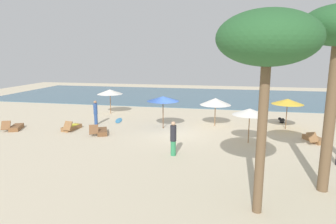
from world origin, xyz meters
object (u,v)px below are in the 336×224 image
Objects in this scene: dog at (282,120)px; lounger_0 at (15,127)px; palm_1 at (268,41)px; surfboard at (119,120)px; umbrella_2 at (288,102)px; lounger_1 at (101,131)px; umbrella_4 at (215,101)px; umbrella_1 at (250,112)px; umbrella_3 at (163,99)px; lounger_3 at (314,139)px; person_2 at (173,138)px; person_1 at (96,112)px; lounger_2 at (71,127)px; umbrella_0 at (110,92)px.

lounger_0 is at bearing -162.14° from dog.
palm_1 is 3.44× the size of surfboard.
umbrella_2 reaches higher than lounger_1.
dog is at bearing 22.23° from umbrella_4.
umbrella_1 reaches higher than umbrella_4.
palm_1 is at bearing -41.25° from lounger_1.
umbrella_4 is at bearing 99.49° from palm_1.
lounger_0 is at bearing -178.55° from lounger_1.
lounger_3 is at bearing -8.23° from umbrella_3.
umbrella_3 reaches higher than person_2.
palm_1 reaches higher than lounger_1.
palm_1 is (10.57, -10.30, 4.60)m from person_1.
dog is at bearing 102.19° from lounger_3.
lounger_2 is at bearing 154.79° from person_2.
umbrella_0 is 8.06m from lounger_0.
umbrella_3 reaches higher than lounger_0.
palm_1 reaches higher than umbrella_3.
person_1 is 0.96× the size of surfboard.
lounger_1 is (-7.15, -3.74, -1.62)m from umbrella_4.
umbrella_2 reaches higher than umbrella_4.
umbrella_0 is 16.23m from lounger_3.
palm_1 is at bearing -102.27° from dog.
umbrella_3 is 5.21m from person_1.
surfboard is at bearing 179.63° from umbrella_2.
umbrella_1 reaches higher than lounger_2.
person_1 is at bearing 59.64° from lounger_2.
lounger_3 is 4.95m from dog.
lounger_2 is (-0.46, -5.88, -1.74)m from umbrella_0.
lounger_3 is at bearing -68.65° from umbrella_2.
lounger_2 is (-6.10, -1.73, -1.92)m from umbrella_3.
person_1 is at bearing 135.73° from palm_1.
lounger_1 is 0.27× the size of palm_1.
palm_1 reaches higher than lounger_3.
lounger_0 is 3.88m from lounger_2.
person_2 is at bearing -127.17° from dog.
lounger_3 is 14.69m from person_1.
lounger_2 is at bearing -161.78° from umbrella_4.
lounger_2 is at bearing -164.18° from umbrella_3.
umbrella_1 is at bearing -125.24° from umbrella_2.
umbrella_1 is 6.16m from umbrella_3.
lounger_3 is at bearing 3.19° from lounger_0.
lounger_0 is at bearing -146.17° from surfboard.
umbrella_1 is 0.92× the size of umbrella_4.
lounger_2 is 0.95× the size of person_1.
umbrella_4 is at bearing 119.12° from umbrella_1.
lounger_1 is 2.55m from lounger_2.
lounger_2 is 0.96× the size of lounger_3.
umbrella_0 is 14.30m from umbrella_2.
person_1 is at bearing -165.72° from dog.
umbrella_3 is 12.16m from palm_1.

